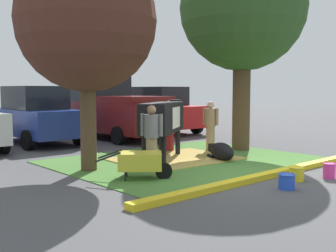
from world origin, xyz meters
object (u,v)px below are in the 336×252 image
at_px(cow_holstein, 163,118).
at_px(pickup_truck_maroon, 112,110).
at_px(person_handler, 211,125).
at_px(bucket_pink, 329,170).
at_px(shade_tree_right, 243,9).
at_px(calf_lying, 221,151).
at_px(person_visitor_near, 170,124).
at_px(sedan_blue, 35,116).
at_px(bucket_yellow, 297,174).
at_px(bucket_blue, 287,181).
at_px(person_visitor_far, 152,136).
at_px(shade_tree_left, 86,22).
at_px(sedan_red, 159,110).
at_px(wheelbarrow, 141,162).

relative_size(cow_holstein, pickup_truck_maroon, 0.51).
height_order(person_handler, bucket_pink, person_handler).
height_order(shade_tree_right, calf_lying, shade_tree_right).
xyz_separation_m(person_visitor_near, sedan_blue, (-2.21, 4.64, 0.14)).
relative_size(person_handler, bucket_yellow, 4.76).
xyz_separation_m(cow_holstein, person_handler, (1.98, 0.09, -0.31)).
relative_size(shade_tree_right, bucket_blue, 18.93).
relative_size(person_visitor_far, bucket_yellow, 4.76).
height_order(calf_lying, bucket_yellow, calf_lying).
height_order(shade_tree_left, sedan_blue, shade_tree_left).
xyz_separation_m(calf_lying, bucket_blue, (-1.52, -2.98, -0.09)).
bearing_deg(sedan_red, calf_lying, -117.33).
bearing_deg(person_handler, calf_lying, -126.30).
relative_size(person_visitor_near, bucket_yellow, 4.86).
xyz_separation_m(shade_tree_left, wheelbarrow, (0.34, -1.56, -3.04)).
bearing_deg(wheelbarrow, shade_tree_right, 14.87).
bearing_deg(person_visitor_far, bucket_pink, -52.85).
height_order(person_visitor_far, sedan_blue, sedan_blue).
distance_m(person_handler, sedan_red, 5.93).
bearing_deg(person_visitor_near, bucket_blue, -106.42).
bearing_deg(sedan_red, pickup_truck_maroon, -173.03).
distance_m(shade_tree_left, calf_lying, 4.81).
relative_size(person_visitor_far, bucket_blue, 4.60).
relative_size(shade_tree_left, bucket_blue, 15.09).
xyz_separation_m(person_handler, person_visitor_near, (-0.94, 0.82, 0.02)).
xyz_separation_m(person_visitor_far, pickup_truck_maroon, (3.07, 6.20, 0.29)).
xyz_separation_m(person_visitor_far, bucket_blue, (0.84, -3.05, -0.67)).
bearing_deg(bucket_pink, pickup_truck_maroon, 85.68).
bearing_deg(calf_lying, person_handler, 53.70).
distance_m(cow_holstein, calf_lying, 1.81).
bearing_deg(person_handler, pickup_truck_maroon, 92.31).
relative_size(bucket_pink, sedan_red, 0.08).
relative_size(shade_tree_left, sedan_blue, 1.15).
bearing_deg(bucket_blue, wheelbarrow, 122.00).
xyz_separation_m(calf_lying, person_handler, (0.91, 1.23, 0.59)).
distance_m(cow_holstein, sedan_red, 7.07).
bearing_deg(wheelbarrow, person_visitor_near, 39.53).
height_order(calf_lying, person_visitor_far, person_visitor_far).
bearing_deg(person_visitor_near, cow_holstein, -138.96).
height_order(person_visitor_near, bucket_pink, person_visitor_near).
height_order(bucket_pink, sedan_red, sedan_red).
xyz_separation_m(shade_tree_left, cow_holstein, (2.35, 0.05, -2.29)).
xyz_separation_m(person_visitor_far, sedan_blue, (0.12, 6.62, 0.16)).
distance_m(calf_lying, bucket_yellow, 2.82).
distance_m(calf_lying, pickup_truck_maroon, 6.37).
xyz_separation_m(shade_tree_right, bucket_yellow, (-2.64, -3.58, -4.21)).
relative_size(cow_holstein, person_visitor_near, 1.75).
xyz_separation_m(shade_tree_right, person_handler, (-1.00, 0.37, -3.54)).
xyz_separation_m(bucket_yellow, sedan_red, (4.15, 9.32, 0.83)).
bearing_deg(calf_lying, sedan_red, 62.67).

